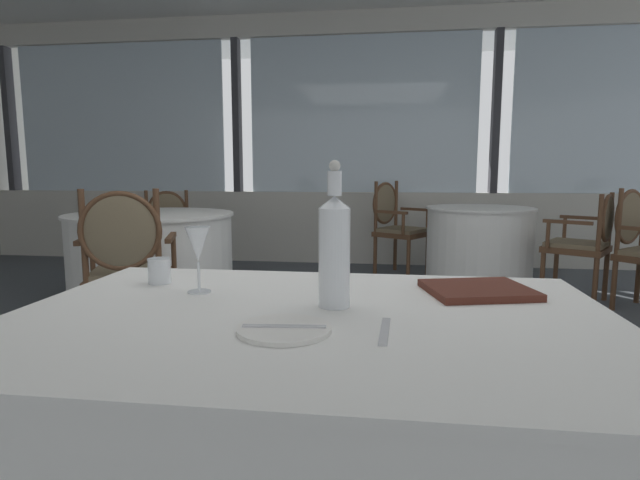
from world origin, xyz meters
name	(u,v)px	position (x,y,z in m)	size (l,w,h in m)	color
ground_plane	(321,394)	(0.00, 0.00, 0.00)	(12.58, 12.58, 0.00)	#4C5156
window_wall_far	(361,166)	(0.00, 3.63, 1.15)	(9.59, 0.14, 2.89)	beige
foreground_table	(311,463)	(0.13, -1.19, 0.38)	(1.44, 0.98, 0.76)	white
side_plate	(284,329)	(0.10, -1.33, 0.77)	(0.20, 0.20, 0.01)	white
butter_knife	(284,327)	(0.10, -1.33, 0.77)	(0.18, 0.02, 0.00)	silver
dinner_fork	(385,331)	(0.31, -1.31, 0.76)	(0.18, 0.02, 0.00)	silver
water_bottle	(334,248)	(0.18, -1.12, 0.91)	(0.08, 0.08, 0.36)	white
wine_glass	(198,246)	(-0.21, -1.03, 0.89)	(0.07, 0.07, 0.18)	white
water_tumbler	(159,271)	(-0.37, -0.93, 0.80)	(0.07, 0.07, 0.08)	white
menu_book	(478,290)	(0.56, -0.94, 0.77)	(0.27, 0.23, 0.02)	#512319
background_table_0	(153,260)	(-1.57, 1.46, 0.38)	(1.32, 1.32, 0.76)	white
dining_chair_0_0	(126,259)	(-1.23, 0.42, 0.58)	(0.63, 0.58, 1.00)	brown
dining_chair_0_1	(166,227)	(-1.92, 2.48, 0.53)	(0.63, 0.58, 0.90)	brown
background_table_1	(479,247)	(1.18, 2.52, 0.38)	(1.00, 1.00, 0.76)	white
dining_chair_1_0	(588,238)	(1.96, 2.03, 0.55)	(0.63, 0.65, 0.92)	brown
dining_chair_1_1	(395,220)	(0.39, 3.02, 0.58)	(0.63, 0.65, 0.99)	brown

